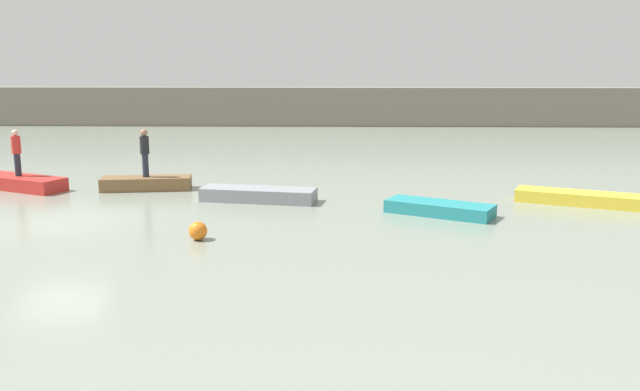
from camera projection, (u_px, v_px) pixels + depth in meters
The scene contains 10 objects.
ground_plane at pixel (58, 222), 19.78m from camera, with size 120.00×120.00×0.00m, color gray.
embankment_wall at pixel (220, 107), 47.05m from camera, with size 80.00×1.20×2.61m, color gray.
rowboat_red at pixel (19, 182), 24.65m from camera, with size 3.67×1.12×0.48m, color red.
rowboat_brown at pixel (146, 183), 24.53m from camera, with size 3.14×0.97×0.46m, color brown.
rowboat_grey at pixel (258, 195), 22.59m from camera, with size 3.77×1.06×0.44m, color gray.
rowboat_teal at pixel (439, 208), 20.66m from camera, with size 3.19×1.09×0.38m, color teal.
rowboat_yellow at pixel (576, 198), 22.16m from camera, with size 3.76×1.03×0.40m, color gold.
person_dark_shirt at pixel (145, 150), 24.30m from camera, with size 0.32×0.32×1.70m.
person_red_shirt at pixel (16, 150), 24.42m from camera, with size 0.32×0.32×1.66m.
mooring_buoy at pixel (198, 231), 17.81m from camera, with size 0.48×0.48×0.48m, color orange.
Camera 1 is at (8.00, -19.05, 4.68)m, focal length 38.60 mm.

